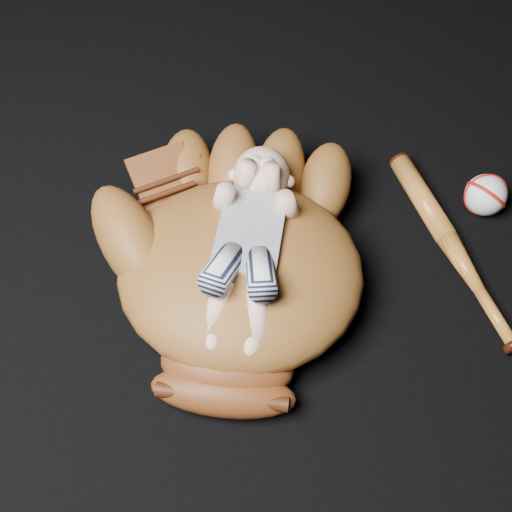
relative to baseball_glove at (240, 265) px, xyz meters
name	(u,v)px	position (x,y,z in m)	size (l,w,h in m)	color
baseball_glove	(240,265)	(0.00, 0.00, 0.00)	(0.46, 0.53, 0.17)	brown
newborn_baby	(247,246)	(0.01, 0.00, 0.05)	(0.15, 0.33, 0.14)	beige
baseball_bat	(453,248)	(0.35, 0.07, -0.06)	(0.04, 0.39, 0.04)	#B16822
baseball	(486,195)	(0.41, 0.17, -0.05)	(0.07, 0.07, 0.07)	white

